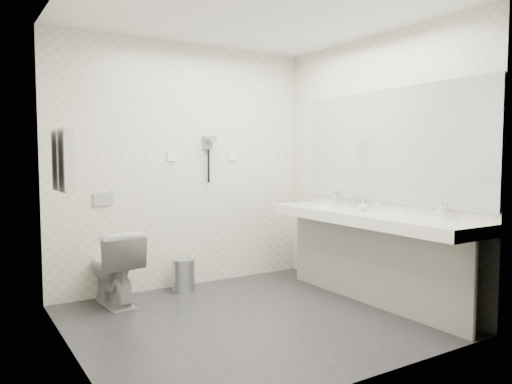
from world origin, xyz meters
TOP-DOWN VIEW (x-y plane):
  - floor at (0.00, 0.00)m, footprint 2.80×2.80m
  - ceiling at (0.00, 0.00)m, footprint 2.80×2.80m
  - wall_back at (0.00, 1.30)m, footprint 2.80×0.00m
  - wall_front at (0.00, -1.30)m, footprint 2.80×0.00m
  - wall_left at (-1.40, 0.00)m, footprint 0.00×2.60m
  - wall_right at (1.40, 0.00)m, footprint 0.00×2.60m
  - vanity_counter at (1.12, -0.20)m, footprint 0.55×2.20m
  - vanity_panel at (1.15, -0.20)m, footprint 0.03×2.15m
  - vanity_post_near at (1.18, -1.24)m, footprint 0.06×0.06m
  - vanity_post_far at (1.18, 0.84)m, footprint 0.06×0.06m
  - mirror at (1.39, -0.20)m, footprint 0.02×2.20m
  - basin_near at (1.12, -0.85)m, footprint 0.40×0.31m
  - basin_far at (1.12, 0.45)m, footprint 0.40×0.31m
  - faucet_near at (1.32, -0.85)m, footprint 0.04×0.04m
  - faucet_far at (1.32, 0.45)m, footprint 0.04×0.04m
  - soap_bottle_a at (1.27, -0.18)m, footprint 0.07×0.07m
  - soap_bottle_b at (1.15, -0.10)m, footprint 0.11×0.11m
  - glass_left at (1.30, 0.05)m, footprint 0.07×0.07m
  - glass_right at (1.31, 0.21)m, footprint 0.06×0.06m
  - toilet at (-0.84, 1.02)m, footprint 0.43×0.70m
  - flush_plate at (-0.85, 1.29)m, footprint 0.18×0.02m
  - pedal_bin at (-0.13, 1.08)m, footprint 0.25×0.25m
  - bin_lid at (-0.13, 1.08)m, footprint 0.22×0.22m
  - towel_rail at (-1.35, 0.55)m, footprint 0.02×0.62m
  - towel_near at (-1.34, 0.41)m, footprint 0.07×0.24m
  - towel_far at (-1.34, 0.69)m, footprint 0.07×0.24m
  - dryer_cradle at (0.25, 1.27)m, footprint 0.10×0.04m
  - dryer_barrel at (0.25, 1.20)m, footprint 0.08×0.14m
  - dryer_cord at (0.25, 1.26)m, footprint 0.02×0.02m
  - switch_plate_a at (-0.15, 1.29)m, footprint 0.09×0.02m
  - switch_plate_b at (0.55, 1.29)m, footprint 0.09×0.02m

SIDE VIEW (x-z plane):
  - floor at x=0.00m, z-range 0.00..0.00m
  - pedal_bin at x=-0.13m, z-range 0.00..0.31m
  - bin_lid at x=-0.13m, z-range 0.31..0.33m
  - toilet at x=-0.84m, z-range 0.00..0.69m
  - vanity_panel at x=1.15m, z-range 0.00..0.75m
  - vanity_post_near at x=1.18m, z-range 0.00..0.75m
  - vanity_post_far at x=1.18m, z-range 0.00..0.75m
  - vanity_counter at x=1.12m, z-range 0.75..0.85m
  - basin_near at x=1.12m, z-range 0.81..0.86m
  - basin_far at x=1.12m, z-range 0.81..0.86m
  - soap_bottle_b at x=1.15m, z-range 0.85..0.95m
  - soap_bottle_a at x=1.27m, z-range 0.85..0.95m
  - glass_left at x=1.30m, z-range 0.85..0.96m
  - glass_right at x=1.31m, z-range 0.85..0.96m
  - faucet_near at x=1.32m, z-range 0.85..1.00m
  - faucet_far at x=1.32m, z-range 0.85..1.00m
  - flush_plate at x=-0.85m, z-range 0.89..1.01m
  - wall_back at x=0.00m, z-range -0.15..2.65m
  - wall_front at x=0.00m, z-range -0.15..2.65m
  - wall_left at x=-1.40m, z-range -0.05..2.55m
  - wall_right at x=1.40m, z-range -0.05..2.55m
  - dryer_cord at x=0.25m, z-range 1.07..1.43m
  - towel_near at x=-1.34m, z-range 1.09..1.57m
  - towel_far at x=-1.34m, z-range 1.09..1.57m
  - switch_plate_a at x=-0.15m, z-range 1.31..1.40m
  - switch_plate_b at x=0.55m, z-range 1.31..1.40m
  - mirror at x=1.39m, z-range 0.92..1.98m
  - dryer_cradle at x=0.25m, z-range 1.43..1.57m
  - dryer_barrel at x=0.25m, z-range 1.49..1.57m
  - towel_rail at x=-1.35m, z-range 1.54..1.56m
  - ceiling at x=0.00m, z-range 2.50..2.50m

